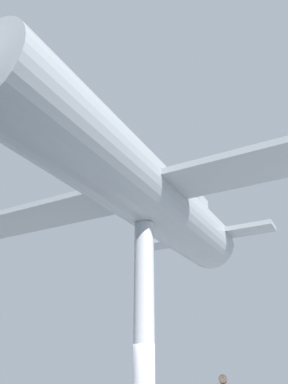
{
  "coord_description": "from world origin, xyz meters",
  "views": [
    {
      "loc": [
        -5.96,
        8.14,
        1.89
      ],
      "look_at": [
        0.0,
        0.0,
        6.73
      ],
      "focal_mm": 35.0,
      "sensor_mm": 36.0,
      "label": 1
    }
  ],
  "objects": [
    {
      "name": "support_pylon_central",
      "position": [
        0.0,
        0.0,
        2.85
      ],
      "size": [
        0.54,
        0.54,
        5.71
      ],
      "color": "#B7B7BC",
      "rests_on": "ground_plane"
    },
    {
      "name": "suspended_airplane",
      "position": [
        -0.03,
        0.2,
        6.74
      ],
      "size": [
        17.5,
        13.25,
        2.99
      ],
      "rotation": [
        0.0,
        0.0,
        0.13
      ],
      "color": "#93999E",
      "rests_on": "support_pylon_central"
    }
  ]
}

